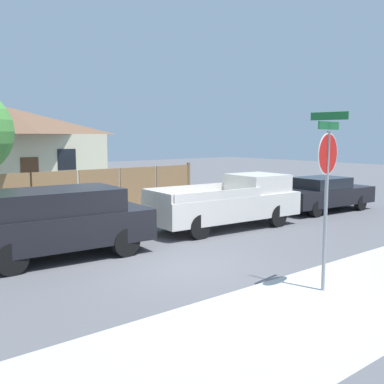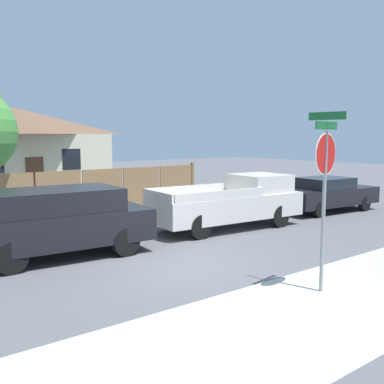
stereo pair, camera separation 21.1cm
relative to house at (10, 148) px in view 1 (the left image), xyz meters
name	(u,v)px [view 1 (the left image)]	position (x,y,z in m)	size (l,w,h in m)	color
ground_plane	(181,267)	(-1.51, -17.44, -2.38)	(80.00, 80.00, 0.00)	#56565B
sidewalk_strip	(308,313)	(-1.51, -21.04, -2.38)	(36.00, 3.20, 0.01)	#B2B2AD
wooden_fence	(56,193)	(-1.04, -8.86, -1.53)	(13.26, 0.12, 1.81)	#997047
house	(10,148)	(0.00, 0.00, 0.00)	(9.43, 6.57, 4.61)	beige
red_suv	(59,220)	(-3.39, -14.81, -1.43)	(4.63, 2.35, 1.74)	black
orange_pickup	(230,202)	(2.54, -14.83, -1.53)	(5.38, 2.28, 1.74)	silver
parked_sedan	(323,193)	(7.82, -14.81, -1.66)	(4.54, 2.12, 1.40)	black
stop_sign	(327,171)	(-0.32, -20.50, 0.01)	(0.83, 0.75, 3.51)	gray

